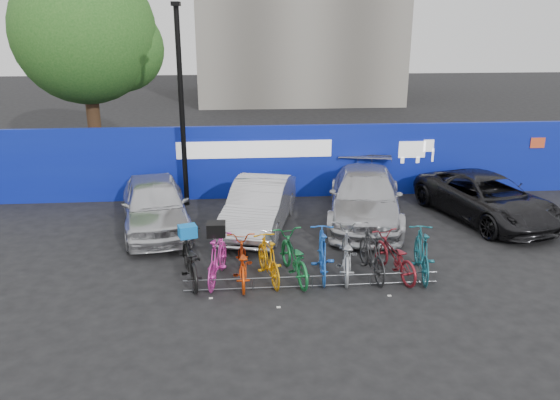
{
  "coord_description": "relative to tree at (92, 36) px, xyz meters",
  "views": [
    {
      "loc": [
        -1.58,
        -11.29,
        5.58
      ],
      "look_at": [
        -0.49,
        2.0,
        1.2
      ],
      "focal_mm": 35.0,
      "sensor_mm": 36.0,
      "label": 1
    }
  ],
  "objects": [
    {
      "name": "tree",
      "position": [
        0.0,
        0.0,
        0.0
      ],
      "size": [
        5.4,
        5.2,
        7.8
      ],
      "color": "#382314",
      "rests_on": "ground"
    },
    {
      "name": "bike_9",
      "position": [
        9.35,
        -10.24,
        -4.51
      ],
      "size": [
        0.83,
        1.93,
        1.13
      ],
      "primitive_type": "imported",
      "rotation": [
        0.0,
        0.0,
        2.98
      ],
      "color": "#175865",
      "rests_on": "ground"
    },
    {
      "name": "bike_2",
      "position": [
        5.25,
        -10.2,
        -4.59
      ],
      "size": [
        0.66,
        1.83,
        0.96
      ],
      "primitive_type": "imported",
      "rotation": [
        0.0,
        0.0,
        3.16
      ],
      "color": "red",
      "rests_on": "ground"
    },
    {
      "name": "bike_rack",
      "position": [
        6.77,
        -10.66,
        -4.91
      ],
      "size": [
        5.6,
        0.03,
        0.3
      ],
      "color": "#595B60",
      "rests_on": "ground"
    },
    {
      "name": "car_2",
      "position": [
        8.88,
        -6.54,
        -4.34
      ],
      "size": [
        3.07,
        5.35,
        1.46
      ],
      "primitive_type": "imported",
      "rotation": [
        0.0,
        0.0,
        -0.21
      ],
      "color": "#B6B6BB",
      "rests_on": "ground"
    },
    {
      "name": "cargo_crate",
      "position": [
        4.08,
        -10.05,
        -3.89
      ],
      "size": [
        0.45,
        0.39,
        0.27
      ],
      "primitive_type": "cube",
      "rotation": [
        0.0,
        0.0,
        0.3
      ],
      "color": "blue",
      "rests_on": "bike_0"
    },
    {
      "name": "bike_6",
      "position": [
        7.64,
        -10.0,
        -4.53
      ],
      "size": [
        1.06,
        2.14,
        1.08
      ],
      "primitive_type": "imported",
      "rotation": [
        0.0,
        0.0,
        2.97
      ],
      "color": "#96999D",
      "rests_on": "ground"
    },
    {
      "name": "bike_0",
      "position": [
        4.08,
        -10.05,
        -4.55
      ],
      "size": [
        1.11,
        2.09,
        1.05
      ],
      "primitive_type": "imported",
      "rotation": [
        0.0,
        0.0,
        3.36
      ],
      "color": "black",
      "rests_on": "ground"
    },
    {
      "name": "ground",
      "position": [
        6.77,
        -10.06,
        -5.07
      ],
      "size": [
        100.0,
        100.0,
        0.0
      ],
      "primitive_type": "plane",
      "color": "black",
      "rests_on": "ground"
    },
    {
      "name": "car_3",
      "position": [
        12.46,
        -6.73,
        -4.41
      ],
      "size": [
        3.39,
        5.17,
        1.32
      ],
      "primitive_type": "imported",
      "rotation": [
        0.0,
        0.0,
        0.27
      ],
      "color": "black",
      "rests_on": "ground"
    },
    {
      "name": "bike_3",
      "position": [
        5.85,
        -10.19,
        -4.55
      ],
      "size": [
        0.84,
        1.78,
        1.03
      ],
      "primitive_type": "imported",
      "rotation": [
        0.0,
        0.0,
        3.36
      ],
      "color": "orange",
      "rests_on": "ground"
    },
    {
      "name": "car_1",
      "position": [
        5.79,
        -6.95,
        -4.38
      ],
      "size": [
        2.45,
        4.43,
        1.38
      ],
      "primitive_type": "imported",
      "rotation": [
        0.0,
        0.0,
        -0.25
      ],
      "color": "#B1B1B6",
      "rests_on": "ground"
    },
    {
      "name": "bike_8",
      "position": [
        8.72,
        -10.2,
        -4.59
      ],
      "size": [
        1.08,
        1.92,
        0.96
      ],
      "primitive_type": "imported",
      "rotation": [
        0.0,
        0.0,
        3.4
      ],
      "color": "maroon",
      "rests_on": "ground"
    },
    {
      "name": "bike_4",
      "position": [
        6.42,
        -10.11,
        -4.56
      ],
      "size": [
        1.04,
        2.04,
        1.02
      ],
      "primitive_type": "imported",
      "rotation": [
        0.0,
        0.0,
        3.34
      ],
      "color": "#156C32",
      "rests_on": "ground"
    },
    {
      "name": "cargo_topcase",
      "position": [
        4.71,
        -10.12,
        -3.83
      ],
      "size": [
        0.41,
        0.37,
        0.3
      ],
      "primitive_type": "cube",
      "rotation": [
        0.0,
        0.0,
        -0.01
      ],
      "color": "black",
      "rests_on": "bike_1"
    },
    {
      "name": "hoarding",
      "position": [
        6.78,
        -4.06,
        -3.86
      ],
      "size": [
        22.0,
        0.18,
        2.4
      ],
      "color": "#0B1B9C",
      "rests_on": "ground"
    },
    {
      "name": "bike_7",
      "position": [
        8.21,
        -10.15,
        -4.51
      ],
      "size": [
        0.65,
        1.88,
        1.11
      ],
      "primitive_type": "imported",
      "rotation": [
        0.0,
        0.0,
        3.21
      ],
      "color": "#252627",
      "rests_on": "ground"
    },
    {
      "name": "bike_1",
      "position": [
        4.71,
        -10.12,
        -4.52
      ],
      "size": [
        0.85,
        1.88,
        1.09
      ],
      "primitive_type": "imported",
      "rotation": [
        0.0,
        0.0,
        2.95
      ],
      "color": "#C92E99",
      "rests_on": "ground"
    },
    {
      "name": "lamppost",
      "position": [
        3.57,
        -4.66,
        -1.8
      ],
      "size": [
        0.25,
        0.5,
        6.11
      ],
      "color": "black",
      "rests_on": "ground"
    },
    {
      "name": "bike_5",
      "position": [
        7.09,
        -10.05,
        -4.5
      ],
      "size": [
        0.7,
        1.92,
        1.13
      ],
      "primitive_type": "imported",
      "rotation": [
        0.0,
        0.0,
        3.05
      ],
      "color": "blue",
      "rests_on": "ground"
    },
    {
      "name": "car_0",
      "position": [
        2.9,
        -6.78,
        -4.33
      ],
      "size": [
        2.56,
        4.62,
        1.49
      ],
      "primitive_type": "imported",
      "rotation": [
        0.0,
        0.0,
        0.19
      ],
      "color": "silver",
      "rests_on": "ground"
    }
  ]
}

